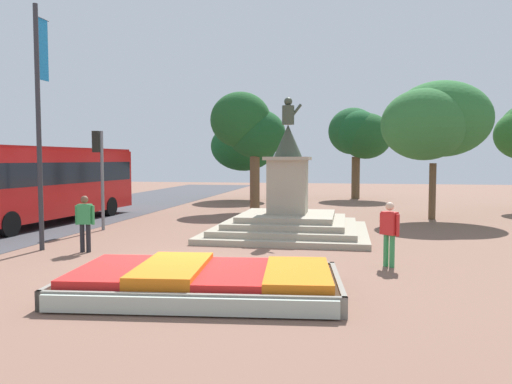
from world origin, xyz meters
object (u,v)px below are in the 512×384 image
pedestrian_near_planter (389,230)px  banner_pole (39,120)px  statue_monument (288,213)px  pedestrian_crossing_plaza (85,220)px  flower_planter (202,282)px  traffic_light_mid_block (99,161)px  city_bus (37,180)px

pedestrian_near_planter → banner_pole: bearing=176.7°
statue_monument → pedestrian_crossing_plaza: (-5.37, -4.40, 0.18)m
banner_pole → statue_monument: bearing=32.1°
flower_planter → traffic_light_mid_block: bearing=128.5°
traffic_light_mid_block → pedestrian_near_planter: size_ratio=2.31×
statue_monument → banner_pole: size_ratio=0.78×
traffic_light_mid_block → pedestrian_crossing_plaza: 4.94m
statue_monument → city_bus: size_ratio=0.50×
banner_pole → pedestrian_crossing_plaza: size_ratio=4.36×
banner_pole → traffic_light_mid_block: bearing=94.5°
statue_monument → pedestrian_crossing_plaza: bearing=-140.7°
banner_pole → city_bus: bearing=125.0°
pedestrian_near_planter → pedestrian_crossing_plaza: bearing=176.9°
city_bus → pedestrian_near_planter: bearing=-22.8°
traffic_light_mid_block → pedestrian_near_planter: 11.43m
statue_monument → pedestrian_crossing_plaza: 6.94m
flower_planter → banner_pole: banner_pole is taller
flower_planter → city_bus: (-9.61, 8.95, 1.58)m
city_bus → pedestrian_near_planter: (13.50, -5.68, -0.90)m
flower_planter → statue_monument: bearing=84.6°
statue_monument → traffic_light_mid_block: (-7.15, -0.10, 1.85)m
flower_planter → statue_monument: statue_monument is taller
statue_monument → banner_pole: banner_pole is taller
banner_pole → pedestrian_crossing_plaza: 3.23m
flower_planter → pedestrian_near_planter: pedestrian_near_planter is taller
traffic_light_mid_block → pedestrian_crossing_plaza: traffic_light_mid_block is taller
pedestrian_crossing_plaza → banner_pole: bearing=175.2°
flower_planter → statue_monument: 8.18m
statue_monument → pedestrian_near_planter: (3.11, -4.85, 0.17)m
flower_planter → statue_monument: (0.77, 8.12, 0.52)m
banner_pole → city_bus: (-3.56, 5.10, -2.00)m
banner_pole → pedestrian_near_planter: banner_pole is taller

